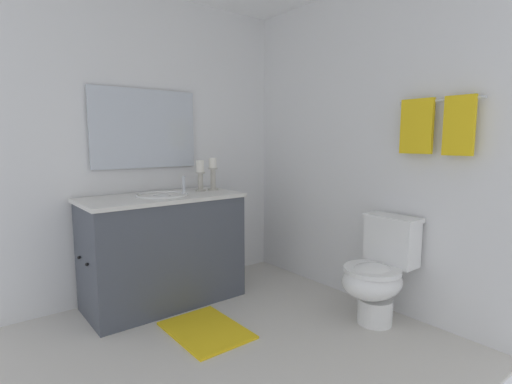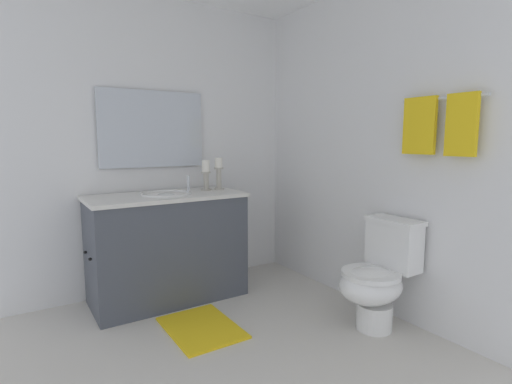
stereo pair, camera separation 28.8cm
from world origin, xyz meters
TOP-DOWN VIEW (x-y plane):
  - floor at (0.00, 0.00)m, footprint 2.41×2.51m
  - wall_back at (0.00, 1.26)m, footprint 2.41×0.04m
  - wall_left at (-1.21, 0.00)m, footprint 0.04×2.51m
  - vanity_cabinet at (-0.88, -0.04)m, footprint 0.58×1.22m
  - sink_basin at (-0.88, -0.04)m, footprint 0.40×0.40m
  - mirror at (-1.16, -0.04)m, footprint 0.02×0.88m
  - candle_holder_tall at (-0.92, 0.45)m, footprint 0.09×0.09m
  - candle_holder_short at (-0.94, 0.34)m, footprint 0.09×0.09m
  - toilet at (0.38, 0.97)m, footprint 0.39×0.54m
  - towel_bar at (0.63, 1.20)m, footprint 0.56×0.02m
  - towel_near_vanity at (0.49, 1.18)m, footprint 0.23×0.03m
  - towel_center at (0.77, 1.18)m, footprint 0.19×0.03m
  - bath_mat at (-0.26, -0.04)m, footprint 0.60×0.44m

SIDE VIEW (x-z plane):
  - floor at x=0.00m, z-range -0.02..0.00m
  - bath_mat at x=-0.26m, z-range 0.00..0.02m
  - toilet at x=0.38m, z-range -0.01..0.74m
  - vanity_cabinet at x=-0.88m, z-range 0.00..0.86m
  - sink_basin at x=-0.88m, z-range 0.70..0.94m
  - candle_holder_short at x=-0.94m, z-range 0.86..1.12m
  - candle_holder_tall at x=-0.92m, z-range 0.87..1.14m
  - wall_back at x=0.00m, z-range 0.00..2.45m
  - wall_left at x=-1.21m, z-range 0.00..2.45m
  - towel_center at x=0.77m, z-range 1.19..1.56m
  - mirror at x=-1.16m, z-range 1.06..1.69m
  - towel_near_vanity at x=0.49m, z-range 1.19..1.56m
  - towel_bar at x=0.63m, z-range 1.53..1.55m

